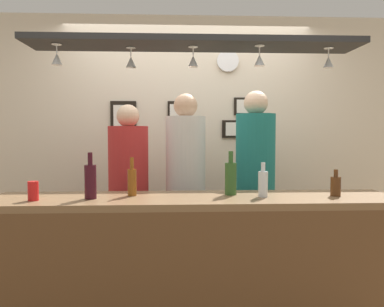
{
  "coord_description": "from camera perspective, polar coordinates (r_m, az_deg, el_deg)",
  "views": [
    {
      "loc": [
        -0.14,
        -2.87,
        1.41
      ],
      "look_at": [
        0.0,
        0.1,
        1.25
      ],
      "focal_mm": 35.86,
      "sensor_mm": 36.0,
      "label": 1
    }
  ],
  "objects": [
    {
      "name": "picture_frame_crest",
      "position": [
        3.93,
        -2.32,
        5.9
      ],
      "size": [
        0.18,
        0.02,
        0.26
      ],
      "color": "black",
      "rests_on": "back_wall"
    },
    {
      "name": "overhead_glass_rack",
      "position": [
        2.64,
        0.42,
        16.02
      ],
      "size": [
        2.2,
        0.36,
        0.04
      ],
      "primitive_type": "cube",
      "color": "black"
    },
    {
      "name": "picture_frame_upper_small",
      "position": [
        4.01,
        7.84,
        6.96
      ],
      "size": [
        0.22,
        0.02,
        0.18
      ],
      "color": "black",
      "rests_on": "back_wall"
    },
    {
      "name": "bottle_champagne_green",
      "position": [
        2.65,
        5.78,
        -3.58
      ],
      "size": [
        0.08,
        0.08,
        0.3
      ],
      "color": "#2D5623",
      "rests_on": "bar_counter"
    },
    {
      "name": "bottle_beer_amber_tall",
      "position": [
        2.63,
        -8.91,
        -4.06
      ],
      "size": [
        0.06,
        0.06,
        0.26
      ],
      "color": "brown",
      "rests_on": "bar_counter"
    },
    {
      "name": "hanging_wineglass_left",
      "position": [
        2.67,
        -9.07,
        13.4
      ],
      "size": [
        0.07,
        0.07,
        0.13
      ],
      "color": "silver",
      "rests_on": "overhead_glass_rack"
    },
    {
      "name": "picture_frame_lower_pair",
      "position": [
        3.98,
        6.64,
        3.64
      ],
      "size": [
        0.3,
        0.02,
        0.18
      ],
      "color": "black",
      "rests_on": "back_wall"
    },
    {
      "name": "hanging_wineglass_center",
      "position": [
        2.62,
        10.0,
        13.61
      ],
      "size": [
        0.07,
        0.07,
        0.13
      ],
      "color": "silver",
      "rests_on": "overhead_glass_rack"
    },
    {
      "name": "person_left_red_shirt",
      "position": [
        3.34,
        -9.42,
        -4.1
      ],
      "size": [
        0.34,
        0.34,
        1.65
      ],
      "color": "#2D334C",
      "rests_on": "ground_plane"
    },
    {
      "name": "bottle_soda_clear",
      "position": [
        2.59,
        10.51,
        -4.35
      ],
      "size": [
        0.06,
        0.06,
        0.23
      ],
      "color": "silver",
      "rests_on": "bar_counter"
    },
    {
      "name": "hanging_wineglass_center_right",
      "position": [
        2.8,
        19.62,
        12.78
      ],
      "size": [
        0.07,
        0.07,
        0.13
      ],
      "color": "silver",
      "rests_on": "overhead_glass_rack"
    },
    {
      "name": "hanging_wineglass_center_left",
      "position": [
        2.61,
        0.17,
        13.68
      ],
      "size": [
        0.07,
        0.07,
        0.13
      ],
      "color": "silver",
      "rests_on": "overhead_glass_rack"
    },
    {
      "name": "bottle_beer_brown_stubby",
      "position": [
        2.76,
        20.58,
        -4.49
      ],
      "size": [
        0.07,
        0.07,
        0.18
      ],
      "color": "#512D14",
      "rests_on": "bar_counter"
    },
    {
      "name": "drink_can",
      "position": [
        2.61,
        -22.55,
        -5.16
      ],
      "size": [
        0.07,
        0.07,
        0.12
      ],
      "primitive_type": "cylinder",
      "color": "red",
      "rests_on": "bar_counter"
    },
    {
      "name": "person_right_teal_shirt",
      "position": [
        3.38,
        9.39,
        -2.66
      ],
      "size": [
        0.34,
        0.34,
        1.77
      ],
      "color": "#2D334C",
      "rests_on": "ground_plane"
    },
    {
      "name": "wall_clock",
      "position": [
        4.03,
        5.35,
        13.56
      ],
      "size": [
        0.22,
        0.03,
        0.22
      ],
      "primitive_type": "cylinder",
      "rotation": [
        1.57,
        0.0,
        0.0
      ],
      "color": "white",
      "rests_on": "back_wall"
    },
    {
      "name": "bottle_wine_dark_red",
      "position": [
        2.56,
        -14.87,
        -3.91
      ],
      "size": [
        0.08,
        0.08,
        0.3
      ],
      "color": "#380F19",
      "rests_on": "bar_counter"
    },
    {
      "name": "hanging_wineglass_far_left",
      "position": [
        2.68,
        -19.46,
        13.22
      ],
      "size": [
        0.07,
        0.07,
        0.13
      ],
      "color": "silver",
      "rests_on": "overhead_glass_rack"
    },
    {
      "name": "person_middle_white_patterned_shirt",
      "position": [
        3.31,
        -0.95,
        -3.04
      ],
      "size": [
        0.34,
        0.34,
        1.74
      ],
      "color": "#2D334C",
      "rests_on": "ground_plane"
    },
    {
      "name": "bar_counter",
      "position": [
        2.49,
        0.66,
        -14.25
      ],
      "size": [
        2.7,
        0.55,
        0.98
      ],
      "color": "brown",
      "rests_on": "ground_plane"
    },
    {
      "name": "back_wall",
      "position": [
        3.98,
        -0.67,
        1.54
      ],
      "size": [
        4.4,
        0.06,
        2.6
      ],
      "primitive_type": "cube",
      "color": "beige",
      "rests_on": "ground_plane"
    },
    {
      "name": "picture_frame_caricature",
      "position": [
        3.97,
        -10.17,
        5.23
      ],
      "size": [
        0.26,
        0.02,
        0.34
      ],
      "color": "black",
      "rests_on": "back_wall"
    }
  ]
}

